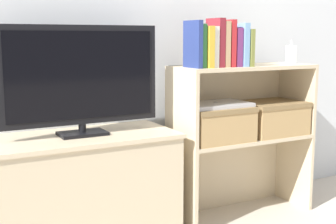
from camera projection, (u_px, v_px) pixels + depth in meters
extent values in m
cube|color=#CCB793|center=(84.00, 192.00, 2.25)|extent=(0.87, 0.41, 0.52)
cube|color=#CCB793|center=(83.00, 137.00, 2.20)|extent=(0.89, 0.43, 0.02)
cube|color=black|center=(83.00, 133.00, 2.20)|extent=(0.22, 0.14, 0.01)
cylinder|color=black|center=(82.00, 128.00, 2.20)|extent=(0.04, 0.04, 0.04)
cube|color=black|center=(81.00, 75.00, 2.16)|extent=(0.75, 0.04, 0.46)
cube|color=black|center=(82.00, 75.00, 2.14)|extent=(0.69, 0.00, 0.40)
cube|color=#CCB793|center=(181.00, 185.00, 2.45)|extent=(0.02, 0.32, 0.45)
cube|color=#CCB793|center=(293.00, 166.00, 2.82)|extent=(0.02, 0.32, 0.45)
cube|color=#CCB793|center=(225.00, 169.00, 2.76)|extent=(0.76, 0.02, 0.45)
cube|color=#CCB793|center=(242.00, 138.00, 2.60)|extent=(0.76, 0.32, 0.02)
cube|color=#CCB793|center=(181.00, 106.00, 2.38)|extent=(0.02, 0.32, 0.39)
cube|color=#CCB793|center=(296.00, 97.00, 2.75)|extent=(0.02, 0.32, 0.39)
cube|color=#CCB793|center=(227.00, 98.00, 2.70)|extent=(0.76, 0.02, 0.39)
cube|color=#CCB793|center=(243.00, 67.00, 2.54)|extent=(0.76, 0.32, 0.02)
cube|color=navy|center=(193.00, 44.00, 2.30)|extent=(0.02, 0.15, 0.23)
cube|color=#286638|center=(198.00, 46.00, 2.32)|extent=(0.03, 0.12, 0.22)
cube|color=gold|center=(204.00, 47.00, 2.33)|extent=(0.03, 0.16, 0.20)
cube|color=silver|center=(209.00, 47.00, 2.35)|extent=(0.03, 0.14, 0.20)
cube|color=maroon|center=(215.00, 43.00, 2.36)|extent=(0.04, 0.13, 0.24)
cube|color=tan|center=(221.00, 44.00, 2.38)|extent=(0.03, 0.13, 0.23)
cube|color=#B22328|center=(227.00, 43.00, 2.40)|extent=(0.03, 0.13, 0.24)
cube|color=#6B2D66|center=(233.00, 47.00, 2.42)|extent=(0.03, 0.13, 0.20)
cube|color=#709ECC|center=(239.00, 45.00, 2.43)|extent=(0.03, 0.15, 0.22)
cube|color=olive|center=(244.00, 48.00, 2.45)|extent=(0.02, 0.16, 0.19)
cube|color=white|center=(291.00, 54.00, 2.69)|extent=(0.05, 0.03, 0.10)
cylinder|color=silver|center=(292.00, 43.00, 2.68)|extent=(0.01, 0.01, 0.03)
cube|color=tan|center=(215.00, 123.00, 2.48)|extent=(0.35, 0.28, 0.18)
cube|color=olive|center=(215.00, 109.00, 2.47)|extent=(0.36, 0.28, 0.02)
cube|color=tan|center=(270.00, 118.00, 2.66)|extent=(0.35, 0.28, 0.18)
cube|color=olive|center=(271.00, 104.00, 2.65)|extent=(0.36, 0.28, 0.02)
cube|color=#BCBCC1|center=(215.00, 104.00, 2.47)|extent=(0.35, 0.23, 0.02)
cylinder|color=#99999E|center=(215.00, 102.00, 2.46)|extent=(0.02, 0.02, 0.00)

